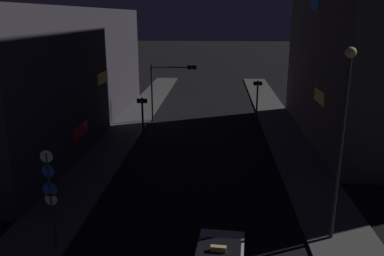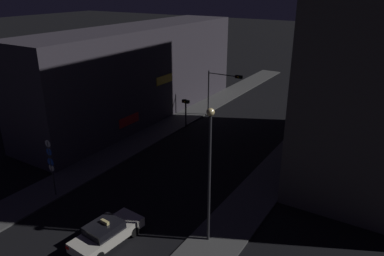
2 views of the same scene
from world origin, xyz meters
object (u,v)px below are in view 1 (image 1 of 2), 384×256
traffic_light_right_kerb (257,92)px  street_lamp_near_block (343,125)px  traffic_light_left_kerb (142,109)px  sign_pole_left (50,192)px  traffic_light_overhead (169,81)px

traffic_light_right_kerb → street_lamp_near_block: (1.34, -20.90, 2.59)m
traffic_light_left_kerb → street_lamp_near_block: size_ratio=0.39×
street_lamp_near_block → traffic_light_right_kerb: bearing=93.7°
traffic_light_left_kerb → sign_pole_left: (-0.69, -16.19, 0.32)m
traffic_light_right_kerb → street_lamp_near_block: bearing=-86.3°
traffic_light_left_kerb → street_lamp_near_block: street_lamp_near_block is taller
traffic_light_left_kerb → traffic_light_right_kerb: size_ratio=0.88×
traffic_light_overhead → sign_pole_left: traffic_light_overhead is taller
traffic_light_right_kerb → street_lamp_near_block: size_ratio=0.45×
sign_pole_left → street_lamp_near_block: bearing=7.4°
traffic_light_right_kerb → street_lamp_near_block: 21.11m
traffic_light_overhead → street_lamp_near_block: street_lamp_near_block is taller
traffic_light_overhead → traffic_light_left_kerb: traffic_light_overhead is taller
traffic_light_overhead → traffic_light_right_kerb: 8.33m
traffic_light_left_kerb → traffic_light_right_kerb: 11.52m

